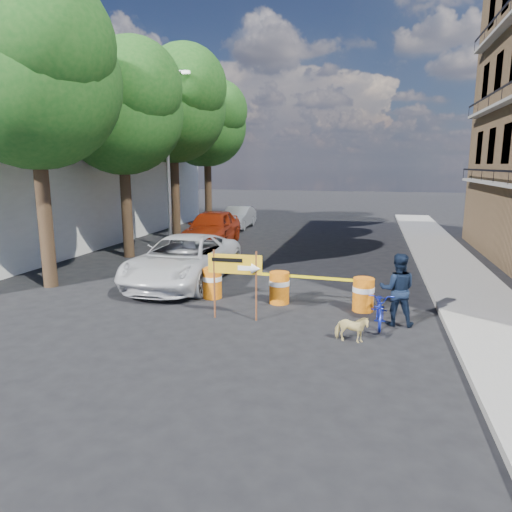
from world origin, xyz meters
The scene contains 19 objects.
ground centered at (0.00, 0.00, 0.00)m, with size 120.00×120.00×0.00m, color black.
sidewalk_east centered at (6.20, 6.00, 0.07)m, with size 2.40×40.00×0.15m, color gray.
white_building centered at (-13.00, 10.00, 3.00)m, with size 8.00×22.00×6.00m, color silver.
tree_near centered at (-6.73, 2.00, 6.36)m, with size 5.46×5.20×9.15m.
tree_mid_a centered at (-6.74, 7.00, 6.01)m, with size 5.25×5.00×8.68m.
tree_mid_b centered at (-6.73, 12.00, 6.71)m, with size 5.67×5.40×9.62m.
tree_far centered at (-6.74, 17.00, 6.22)m, with size 5.04×4.80×8.84m.
streetlamp centered at (-5.93, 9.50, 4.38)m, with size 1.25×0.18×8.00m.
barrel_far_left centered at (-2.70, 2.04, 0.47)m, with size 0.58×0.58×0.90m.
barrel_mid_left centered at (-1.29, 2.03, 0.47)m, with size 0.58×0.58×0.90m.
barrel_mid_right centered at (0.73, 1.99, 0.47)m, with size 0.58×0.58×0.90m.
barrel_far_right centered at (3.05, 1.87, 0.47)m, with size 0.58×0.58×0.90m.
detour_sign centered at (0.09, 0.38, 1.30)m, with size 1.39×0.26×1.78m.
pedestrian centered at (3.86, 0.95, 0.89)m, with size 0.87×0.68×1.78m, color black.
bicycle centered at (3.47, 0.84, 0.83)m, with size 0.58×0.87×1.66m, color #1627B6.
dog centered at (2.85, -0.49, 0.32)m, with size 0.34×0.75×0.63m, color #DDC87F.
suv_white centered at (-2.80, 3.50, 0.78)m, with size 2.58×5.59×1.55m, color silver.
sedan_red centered at (-4.36, 10.73, 0.85)m, with size 2.02×5.01×1.71m, color #A2290D.
sedan_silver centered at (-4.80, 16.85, 0.67)m, with size 1.42×4.07×1.34m, color #A0A3A7.
Camera 1 is at (3.12, -10.25, 3.86)m, focal length 32.00 mm.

